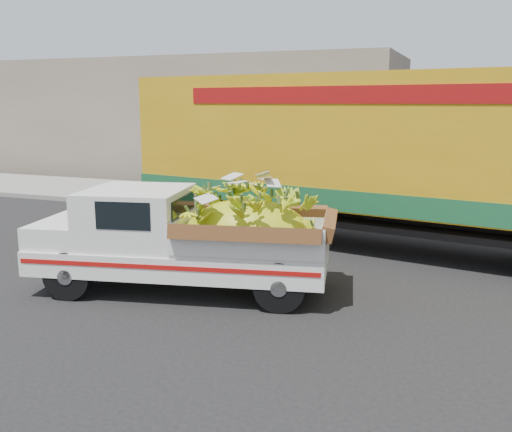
% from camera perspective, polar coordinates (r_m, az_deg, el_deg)
% --- Properties ---
extents(ground, '(100.00, 100.00, 0.00)m').
position_cam_1_polar(ground, '(9.36, -5.65, -8.75)').
color(ground, black).
rests_on(ground, ground).
extents(curb, '(60.00, 0.25, 0.15)m').
position_cam_1_polar(curb, '(15.84, 6.19, -0.14)').
color(curb, gray).
rests_on(curb, ground).
extents(sidewalk, '(60.00, 4.00, 0.14)m').
position_cam_1_polar(sidewalk, '(17.84, 7.97, 1.09)').
color(sidewalk, gray).
rests_on(sidewalk, ground).
extents(building_left, '(18.00, 6.00, 5.00)m').
position_cam_1_polar(building_left, '(25.96, -6.33, 9.71)').
color(building_left, gray).
rests_on(building_left, ground).
extents(pickup_truck, '(5.27, 2.81, 1.75)m').
position_cam_1_polar(pickup_truck, '(9.73, -5.31, -2.18)').
color(pickup_truck, black).
rests_on(pickup_truck, ground).
extents(semi_trailer, '(12.08, 4.49, 3.80)m').
position_cam_1_polar(semi_trailer, '(12.72, 12.88, 6.15)').
color(semi_trailer, black).
rests_on(semi_trailer, ground).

